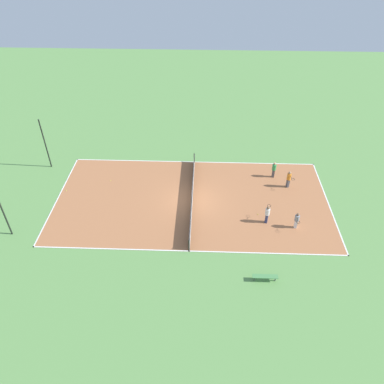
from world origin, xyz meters
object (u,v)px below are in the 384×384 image
(player_baseline_gray, at_px, (297,220))
(player_near_white, at_px, (267,213))
(fence_post_back_right, at_px, (45,144))
(player_far_green, at_px, (274,169))
(player_center_orange, at_px, (289,178))
(tennis_ball_near_net, at_px, (66,191))
(tennis_net, at_px, (192,195))
(fence_post_back_left, at_px, (2,209))
(tennis_ball_far_baseline, at_px, (258,214))
(bench, at_px, (265,277))
(tennis_ball_midcourt, at_px, (111,181))

(player_baseline_gray, xyz_separation_m, player_near_white, (0.54, 2.21, 0.10))
(fence_post_back_right, bearing_deg, player_far_green, -92.50)
(player_center_orange, distance_m, tennis_ball_near_net, 19.65)
(player_baseline_gray, xyz_separation_m, fence_post_back_right, (7.66, 21.92, 1.66))
(tennis_net, bearing_deg, player_baseline_gray, -110.56)
(player_near_white, bearing_deg, fence_post_back_left, 112.89)
(player_near_white, relative_size, tennis_ball_far_baseline, 23.93)
(player_center_orange, distance_m, player_near_white, 5.30)
(fence_post_back_left, distance_m, fence_post_back_right, 9.16)
(bench, xyz_separation_m, tennis_ball_midcourt, (10.79, 12.76, -0.33))
(bench, distance_m, player_far_green, 12.19)
(player_baseline_gray, bearing_deg, player_center_orange, -176.43)
(tennis_ball_near_net, xyz_separation_m, fence_post_back_right, (3.73, 2.57, 2.45))
(player_center_orange, bearing_deg, fence_post_back_left, -93.12)
(bench, distance_m, fence_post_back_right, 23.02)
(player_baseline_gray, height_order, tennis_ball_midcourt, player_baseline_gray)
(bench, height_order, player_baseline_gray, player_baseline_gray)
(bench, height_order, fence_post_back_right, fence_post_back_right)
(player_baseline_gray, xyz_separation_m, player_center_orange, (5.25, -0.24, 0.12))
(player_center_orange, bearing_deg, tennis_ball_far_baseline, -58.09)
(bench, relative_size, player_baseline_gray, 1.17)
(tennis_ball_near_net, relative_size, tennis_ball_far_baseline, 1.00)
(player_center_orange, xyz_separation_m, fence_post_back_left, (-6.75, 22.15, 1.54))
(player_far_green, distance_m, tennis_ball_near_net, 18.72)
(tennis_ball_midcourt, xyz_separation_m, fence_post_back_left, (-7.04, 6.18, 2.45))
(tennis_ball_near_net, bearing_deg, tennis_ball_midcourt, -65.95)
(fence_post_back_left, bearing_deg, tennis_ball_midcourt, -41.27)
(player_baseline_gray, bearing_deg, player_far_green, -166.57)
(bench, distance_m, tennis_ball_midcourt, 16.71)
(player_far_green, xyz_separation_m, player_baseline_gray, (-6.74, -0.86, -0.07))
(tennis_net, xyz_separation_m, player_center_orange, (2.17, -8.45, 0.43))
(player_baseline_gray, distance_m, tennis_ball_midcourt, 16.71)
(fence_post_back_left, bearing_deg, player_center_orange, -73.05)
(tennis_ball_near_net, bearing_deg, fence_post_back_left, 154.68)
(bench, height_order, player_far_green, player_far_green)
(bench, xyz_separation_m, player_center_orange, (10.50, -3.22, 0.58))
(player_baseline_gray, distance_m, tennis_ball_far_baseline, 3.20)
(player_near_white, height_order, tennis_ball_midcourt, player_near_white)
(player_baseline_gray, bearing_deg, tennis_ball_near_net, -95.31)
(player_far_green, relative_size, tennis_ball_far_baseline, 23.27)
(tennis_net, height_order, tennis_ball_midcourt, tennis_net)
(tennis_net, distance_m, tennis_ball_midcourt, 7.94)
(player_near_white, distance_m, tennis_ball_midcourt, 14.45)
(fence_post_back_right, bearing_deg, bench, -124.28)
(tennis_net, distance_m, tennis_ball_near_net, 11.18)
(player_center_orange, relative_size, tennis_ball_near_net, 24.24)
(tennis_net, xyz_separation_m, tennis_ball_far_baseline, (-1.66, -5.45, -0.48))
(player_baseline_gray, relative_size, player_center_orange, 0.89)
(bench, distance_m, player_near_white, 5.87)
(player_far_green, height_order, tennis_ball_midcourt, player_far_green)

